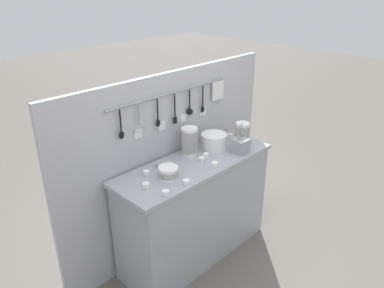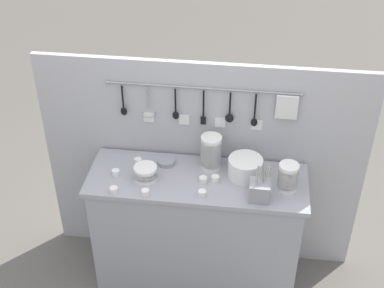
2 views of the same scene
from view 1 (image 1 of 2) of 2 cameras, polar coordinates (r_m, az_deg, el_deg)
The scene contains 17 objects.
ground_plane at distance 3.56m, azimuth 0.43°, elevation -16.07°, with size 20.00×20.00×0.00m, color #666059.
counter at distance 3.28m, azimuth 0.46°, elevation -9.93°, with size 1.44×0.50×0.92m.
back_wall at distance 3.28m, azimuth -3.09°, elevation -2.84°, with size 2.24×0.11×1.62m.
bowl_stack_tall_left at distance 2.79m, azimuth -3.64°, elevation -4.39°, with size 0.15×0.15×0.10m.
bowl_stack_wide_centre at distance 3.39m, azimuth 7.65°, elevation 1.70°, with size 0.13×0.13×0.19m.
bowl_stack_back_corner at distance 3.13m, azimuth -0.40°, elevation 0.45°, with size 0.14×0.14×0.24m.
plate_stack at distance 3.26m, azimuth 3.37°, elevation 0.43°, with size 0.23×0.23×0.13m.
steel_mixing_bowl at distance 2.99m, azimuth -4.40°, elevation -3.09°, with size 0.12×0.12×0.03m.
cutlery_caddy at distance 3.21m, azimuth 7.34°, elevation -0.21°, with size 0.13×0.13×0.27m.
cup_by_caddy at distance 2.86m, azimuth -6.94°, elevation -4.41°, with size 0.05×0.05×0.04m.
cup_back_right at distance 2.61m, azimuth -4.03°, elevation -7.46°, with size 0.05×0.05×0.04m.
cup_edge_far at distance 3.05m, azimuth 1.48°, elevation -2.38°, with size 0.05×0.05×0.04m.
cup_edge_near at distance 2.70m, azimuth -7.02°, elevation -6.29°, with size 0.05×0.05×0.04m.
cup_beside_plates at distance 3.11m, azimuth 2.15°, elevation -1.79°, with size 0.05×0.05×0.04m.
cup_centre at distance 2.72m, azimuth -0.88°, elevation -5.86°, with size 0.05×0.05×0.04m.
cup_mid_row at distance 2.97m, azimuth 3.47°, elevation -3.14°, with size 0.05×0.05×0.04m.
cup_back_left at distance 3.50m, azimuth 5.78°, elevation 1.24°, with size 0.05×0.05×0.04m.
Camera 1 is at (-1.94, -1.88, 2.32)m, focal length 35.00 mm.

